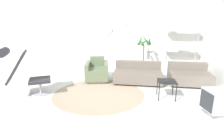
{
  "coord_description": "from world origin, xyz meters",
  "views": [
    {
      "loc": [
        0.86,
        -4.26,
        1.74
      ],
      "look_at": [
        0.22,
        0.36,
        0.55
      ],
      "focal_mm": 28.0,
      "sensor_mm": 36.0,
      "label": 1
    }
  ],
  "objects_px": {
    "side_table": "(167,83)",
    "crt_television": "(218,102)",
    "armchair_red": "(97,72)",
    "couch_low": "(138,75)",
    "potted_plant": "(144,54)",
    "lounge_chair": "(21,68)",
    "couch_second": "(189,76)",
    "shelf_unit": "(181,42)"
  },
  "relations": [
    {
      "from": "lounge_chair",
      "to": "side_table",
      "type": "relative_size",
      "value": 2.76
    },
    {
      "from": "armchair_red",
      "to": "couch_low",
      "type": "relative_size",
      "value": 0.68
    },
    {
      "from": "side_table",
      "to": "crt_television",
      "type": "distance_m",
      "value": 1.18
    },
    {
      "from": "side_table",
      "to": "lounge_chair",
      "type": "bearing_deg",
      "value": -174.39
    },
    {
      "from": "lounge_chair",
      "to": "potted_plant",
      "type": "distance_m",
      "value": 4.09
    },
    {
      "from": "crt_television",
      "to": "side_table",
      "type": "bearing_deg",
      "value": 31.1
    },
    {
      "from": "side_table",
      "to": "shelf_unit",
      "type": "distance_m",
      "value": 2.9
    },
    {
      "from": "armchair_red",
      "to": "shelf_unit",
      "type": "bearing_deg",
      "value": -164.12
    },
    {
      "from": "lounge_chair",
      "to": "armchair_red",
      "type": "relative_size",
      "value": 1.23
    },
    {
      "from": "lounge_chair",
      "to": "potted_plant",
      "type": "height_order",
      "value": "potted_plant"
    },
    {
      "from": "lounge_chair",
      "to": "couch_second",
      "type": "distance_m",
      "value": 4.69
    },
    {
      "from": "side_table",
      "to": "crt_television",
      "type": "xyz_separation_m",
      "value": [
        0.83,
        -0.84,
        -0.08
      ]
    },
    {
      "from": "couch_low",
      "to": "couch_second",
      "type": "height_order",
      "value": "same"
    },
    {
      "from": "couch_second",
      "to": "couch_low",
      "type": "bearing_deg",
      "value": 1.92
    },
    {
      "from": "crt_television",
      "to": "potted_plant",
      "type": "relative_size",
      "value": 0.41
    },
    {
      "from": "couch_second",
      "to": "potted_plant",
      "type": "height_order",
      "value": "potted_plant"
    },
    {
      "from": "couch_low",
      "to": "crt_television",
      "type": "bearing_deg",
      "value": 127.55
    },
    {
      "from": "armchair_red",
      "to": "lounge_chair",
      "type": "bearing_deg",
      "value": 36.07
    },
    {
      "from": "couch_second",
      "to": "crt_television",
      "type": "relative_size",
      "value": 2.02
    },
    {
      "from": "couch_second",
      "to": "side_table",
      "type": "bearing_deg",
      "value": 55.96
    },
    {
      "from": "couch_low",
      "to": "potted_plant",
      "type": "relative_size",
      "value": 1.03
    },
    {
      "from": "lounge_chair",
      "to": "shelf_unit",
      "type": "relative_size",
      "value": 0.64
    },
    {
      "from": "crt_television",
      "to": "lounge_chair",
      "type": "bearing_deg",
      "value": 70.25
    },
    {
      "from": "potted_plant",
      "to": "couch_low",
      "type": "bearing_deg",
      "value": -100.13
    },
    {
      "from": "couch_second",
      "to": "crt_television",
      "type": "height_order",
      "value": "couch_second"
    },
    {
      "from": "couch_second",
      "to": "side_table",
      "type": "xyz_separation_m",
      "value": [
        -0.85,
        -1.22,
        0.16
      ]
    },
    {
      "from": "couch_second",
      "to": "armchair_red",
      "type": "bearing_deg",
      "value": 0.23
    },
    {
      "from": "potted_plant",
      "to": "shelf_unit",
      "type": "height_order",
      "value": "shelf_unit"
    },
    {
      "from": "side_table",
      "to": "crt_television",
      "type": "height_order",
      "value": "crt_television"
    },
    {
      "from": "armchair_red",
      "to": "couch_second",
      "type": "relative_size",
      "value": 0.85
    },
    {
      "from": "lounge_chair",
      "to": "armchair_red",
      "type": "distance_m",
      "value": 2.26
    },
    {
      "from": "crt_television",
      "to": "potted_plant",
      "type": "bearing_deg",
      "value": 8.82
    },
    {
      "from": "lounge_chair",
      "to": "couch_second",
      "type": "relative_size",
      "value": 1.04
    },
    {
      "from": "armchair_red",
      "to": "crt_television",
      "type": "bearing_deg",
      "value": 133.36
    },
    {
      "from": "shelf_unit",
      "to": "couch_second",
      "type": "bearing_deg",
      "value": -90.7
    },
    {
      "from": "shelf_unit",
      "to": "crt_television",
      "type": "bearing_deg",
      "value": -90.72
    },
    {
      "from": "side_table",
      "to": "crt_television",
      "type": "bearing_deg",
      "value": -45.61
    },
    {
      "from": "potted_plant",
      "to": "side_table",
      "type": "bearing_deg",
      "value": -78.59
    },
    {
      "from": "side_table",
      "to": "crt_television",
      "type": "relative_size",
      "value": 0.77
    },
    {
      "from": "crt_television",
      "to": "potted_plant",
      "type": "distance_m",
      "value": 3.48
    },
    {
      "from": "armchair_red",
      "to": "shelf_unit",
      "type": "relative_size",
      "value": 0.52
    },
    {
      "from": "couch_low",
      "to": "crt_television",
      "type": "relative_size",
      "value": 2.52
    }
  ]
}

